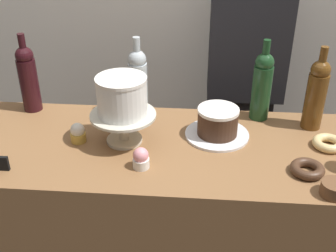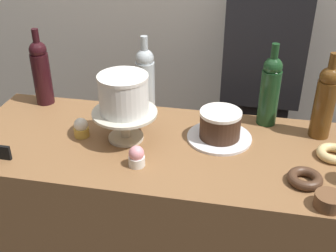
{
  "view_description": "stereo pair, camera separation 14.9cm",
  "coord_description": "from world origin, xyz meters",
  "px_view_note": "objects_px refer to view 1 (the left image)",
  "views": [
    {
      "loc": [
        0.1,
        -1.29,
        1.76
      ],
      "look_at": [
        0.0,
        0.0,
        1.01
      ],
      "focal_mm": 45.2,
      "sensor_mm": 36.0,
      "label": 1
    },
    {
      "loc": [
        0.25,
        -1.27,
        1.76
      ],
      "look_at": [
        0.0,
        0.0,
        1.01
      ],
      "focal_mm": 45.2,
      "sensor_mm": 36.0,
      "label": 2
    }
  ],
  "objects_px": {
    "wine_bottle_amber": "(316,93)",
    "cupcake_vanilla": "(78,133)",
    "donut_chocolate": "(307,169)",
    "cake_stand_pedestal": "(123,123)",
    "donut_glazed": "(328,143)",
    "chocolate_round_cake": "(218,121)",
    "cupcake_strawberry": "(141,158)",
    "wine_bottle_green": "(262,85)",
    "cookie_stack": "(334,189)",
    "wine_bottle_dark_red": "(28,77)",
    "wine_bottle_clear": "(138,82)",
    "white_layer_cake": "(122,96)",
    "barista_figure": "(243,95)"
  },
  "relations": [
    {
      "from": "cookie_stack",
      "to": "wine_bottle_amber",
      "type": "bearing_deg",
      "value": 87.74
    },
    {
      "from": "barista_figure",
      "to": "donut_chocolate",
      "type": "bearing_deg",
      "value": -79.32
    },
    {
      "from": "cupcake_strawberry",
      "to": "barista_figure",
      "type": "relative_size",
      "value": 0.05
    },
    {
      "from": "chocolate_round_cake",
      "to": "barista_figure",
      "type": "bearing_deg",
      "value": 75.11
    },
    {
      "from": "wine_bottle_clear",
      "to": "cookie_stack",
      "type": "bearing_deg",
      "value": -35.29
    },
    {
      "from": "donut_chocolate",
      "to": "barista_figure",
      "type": "bearing_deg",
      "value": 100.68
    },
    {
      "from": "donut_glazed",
      "to": "donut_chocolate",
      "type": "height_order",
      "value": "same"
    },
    {
      "from": "cupcake_strawberry",
      "to": "barista_figure",
      "type": "bearing_deg",
      "value": 62.53
    },
    {
      "from": "cake_stand_pedestal",
      "to": "donut_glazed",
      "type": "height_order",
      "value": "cake_stand_pedestal"
    },
    {
      "from": "barista_figure",
      "to": "cake_stand_pedestal",
      "type": "bearing_deg",
      "value": -128.31
    },
    {
      "from": "barista_figure",
      "to": "white_layer_cake",
      "type": "bearing_deg",
      "value": -128.31
    },
    {
      "from": "wine_bottle_clear",
      "to": "donut_chocolate",
      "type": "distance_m",
      "value": 0.72
    },
    {
      "from": "white_layer_cake",
      "to": "donut_chocolate",
      "type": "height_order",
      "value": "white_layer_cake"
    },
    {
      "from": "wine_bottle_green",
      "to": "cookie_stack",
      "type": "bearing_deg",
      "value": -69.66
    },
    {
      "from": "cake_stand_pedestal",
      "to": "cupcake_strawberry",
      "type": "relative_size",
      "value": 3.19
    },
    {
      "from": "cupcake_strawberry",
      "to": "cookie_stack",
      "type": "distance_m",
      "value": 0.61
    },
    {
      "from": "white_layer_cake",
      "to": "cupcake_vanilla",
      "type": "relative_size",
      "value": 2.41
    },
    {
      "from": "wine_bottle_amber",
      "to": "wine_bottle_green",
      "type": "bearing_deg",
      "value": 162.76
    },
    {
      "from": "wine_bottle_dark_red",
      "to": "wine_bottle_green",
      "type": "bearing_deg",
      "value": 0.19
    },
    {
      "from": "wine_bottle_amber",
      "to": "cupcake_vanilla",
      "type": "relative_size",
      "value": 4.38
    },
    {
      "from": "barista_figure",
      "to": "wine_bottle_green",
      "type": "bearing_deg",
      "value": -86.47
    },
    {
      "from": "white_layer_cake",
      "to": "cake_stand_pedestal",
      "type": "bearing_deg",
      "value": -90.0
    },
    {
      "from": "donut_glazed",
      "to": "barista_figure",
      "type": "relative_size",
      "value": 0.07
    },
    {
      "from": "wine_bottle_dark_red",
      "to": "cake_stand_pedestal",
      "type": "bearing_deg",
      "value": -27.52
    },
    {
      "from": "donut_chocolate",
      "to": "white_layer_cake",
      "type": "bearing_deg",
      "value": 166.83
    },
    {
      "from": "wine_bottle_clear",
      "to": "white_layer_cake",
      "type": "bearing_deg",
      "value": -96.26
    },
    {
      "from": "chocolate_round_cake",
      "to": "wine_bottle_clear",
      "type": "relative_size",
      "value": 0.47
    },
    {
      "from": "wine_bottle_clear",
      "to": "donut_glazed",
      "type": "xyz_separation_m",
      "value": [
        0.71,
        -0.2,
        -0.13
      ]
    },
    {
      "from": "wine_bottle_clear",
      "to": "cupcake_vanilla",
      "type": "bearing_deg",
      "value": -129.79
    },
    {
      "from": "cake_stand_pedestal",
      "to": "donut_chocolate",
      "type": "xyz_separation_m",
      "value": [
        0.63,
        -0.15,
        -0.06
      ]
    },
    {
      "from": "cupcake_strawberry",
      "to": "donut_glazed",
      "type": "relative_size",
      "value": 0.66
    },
    {
      "from": "wine_bottle_dark_red",
      "to": "donut_glazed",
      "type": "relative_size",
      "value": 2.91
    },
    {
      "from": "wine_bottle_dark_red",
      "to": "cupcake_vanilla",
      "type": "relative_size",
      "value": 4.38
    },
    {
      "from": "cake_stand_pedestal",
      "to": "cookie_stack",
      "type": "bearing_deg",
      "value": -20.28
    },
    {
      "from": "chocolate_round_cake",
      "to": "wine_bottle_green",
      "type": "relative_size",
      "value": 0.47
    },
    {
      "from": "donut_chocolate",
      "to": "wine_bottle_amber",
      "type": "bearing_deg",
      "value": 76.59
    },
    {
      "from": "wine_bottle_amber",
      "to": "wine_bottle_dark_red",
      "type": "bearing_deg",
      "value": 177.11
    },
    {
      "from": "wine_bottle_clear",
      "to": "cupcake_strawberry",
      "type": "xyz_separation_m",
      "value": [
        0.06,
        -0.37,
        -0.11
      ]
    },
    {
      "from": "donut_glazed",
      "to": "wine_bottle_amber",
      "type": "bearing_deg",
      "value": 102.54
    },
    {
      "from": "donut_glazed",
      "to": "wine_bottle_dark_red",
      "type": "bearing_deg",
      "value": 170.12
    },
    {
      "from": "wine_bottle_clear",
      "to": "wine_bottle_green",
      "type": "bearing_deg",
      "value": 1.03
    },
    {
      "from": "cupcake_vanilla",
      "to": "donut_glazed",
      "type": "distance_m",
      "value": 0.91
    },
    {
      "from": "wine_bottle_dark_red",
      "to": "wine_bottle_green",
      "type": "height_order",
      "value": "same"
    },
    {
      "from": "wine_bottle_dark_red",
      "to": "wine_bottle_amber",
      "type": "bearing_deg",
      "value": -2.89
    },
    {
      "from": "chocolate_round_cake",
      "to": "donut_chocolate",
      "type": "distance_m",
      "value": 0.36
    },
    {
      "from": "wine_bottle_amber",
      "to": "cupcake_strawberry",
      "type": "height_order",
      "value": "wine_bottle_amber"
    },
    {
      "from": "wine_bottle_amber",
      "to": "wine_bottle_green",
      "type": "height_order",
      "value": "same"
    },
    {
      "from": "chocolate_round_cake",
      "to": "cupcake_strawberry",
      "type": "relative_size",
      "value": 2.05
    },
    {
      "from": "wine_bottle_green",
      "to": "wine_bottle_amber",
      "type": "bearing_deg",
      "value": -17.24
    },
    {
      "from": "wine_bottle_dark_red",
      "to": "barista_figure",
      "type": "relative_size",
      "value": 0.2
    }
  ]
}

